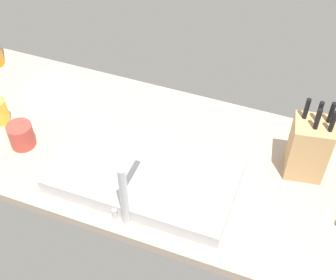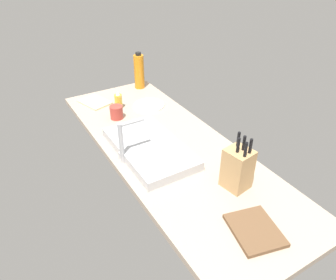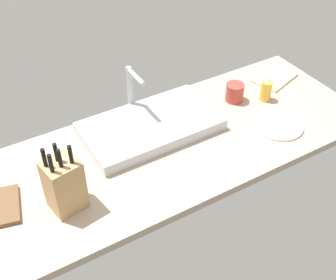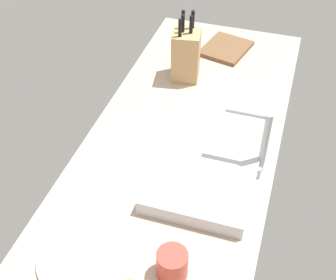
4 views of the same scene
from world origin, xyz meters
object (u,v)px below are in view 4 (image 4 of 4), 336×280
Objects in this scene: dinner_plate at (76,261)px; coffee_mug at (172,264)px; sink_basin at (211,156)px; faucet at (260,138)px; knife_block at (186,54)px; cutting_board at (226,48)px.

coffee_mug is at bearing 100.00° from dinner_plate.
faucet reaches higher than sink_basin.
knife_block is 94.39cm from coffee_mug.
faucet reaches higher than coffee_mug.
cutting_board is at bearing -171.93° from sink_basin.
knife_block is at bearing 177.64° from dinner_plate.
sink_basin reaches higher than cutting_board.
sink_basin is 2.08× the size of knife_block.
cutting_board is (-71.55, -24.99, -13.28)cm from faucet.
coffee_mug is (91.52, 22.23, -6.35)cm from knife_block.
cutting_board is 2.55× the size of coffee_mug.
knife_block is (-46.29, -22.07, 8.10)cm from sink_basin.
cutting_board is at bearing 146.33° from knife_block.
dinner_plate is (96.13, -3.97, -10.09)cm from knife_block.
dinner_plate is 26.86cm from coffee_mug.
faucet is 76.94cm from cutting_board.
coffee_mug reaches higher than dinner_plate.
dinner_plate is at bearing -11.40° from knife_block.
sink_basin is 51.92cm from knife_block.
knife_block reaches higher than dinner_plate.
knife_block is at bearing -166.35° from coffee_mug.
faucet reaches higher than cutting_board.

